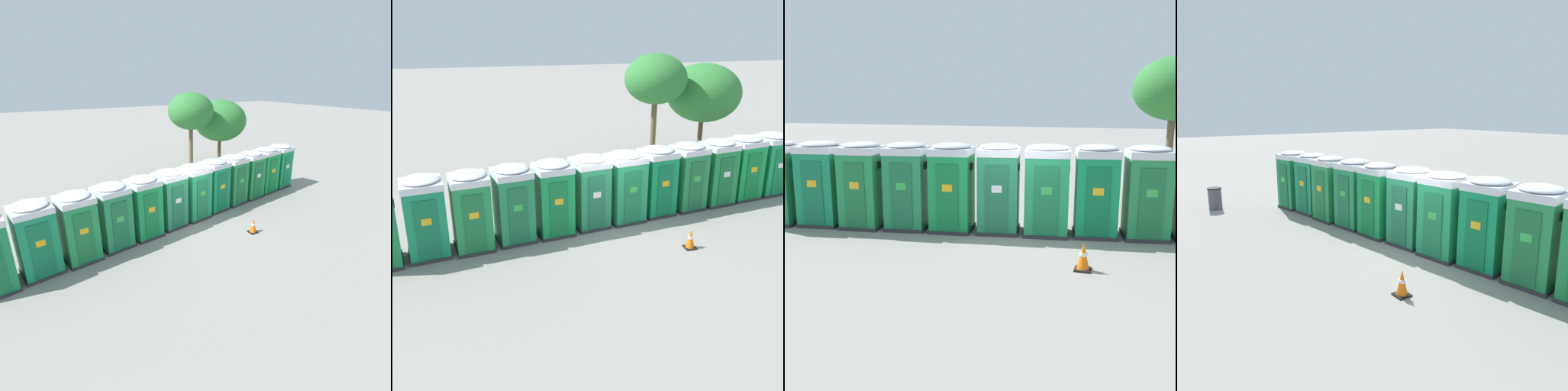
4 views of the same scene
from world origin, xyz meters
TOP-DOWN VIEW (x-y plane):
  - ground_plane at (0.00, 0.00)m, footprint 120.00×120.00m
  - portapotty_1 at (-6.05, -0.54)m, footprint 1.39×1.38m
  - portapotty_2 at (-4.71, -0.40)m, footprint 1.32×1.35m
  - portapotty_3 at (-3.39, -0.12)m, footprint 1.36×1.38m
  - portapotty_4 at (-2.06, 0.07)m, footprint 1.34×1.36m
  - portapotty_5 at (-0.74, 0.36)m, footprint 1.36×1.39m
  - portapotty_6 at (0.59, 0.54)m, footprint 1.42×1.39m
  - portapotty_7 at (1.90, 0.84)m, footprint 1.35×1.38m
  - portapotty_8 at (3.23, 1.06)m, footprint 1.36×1.39m
  - street_tree_0 at (4.08, 6.72)m, footprint 2.95×2.95m
  - traffic_cone at (1.91, -2.07)m, footprint 0.36×0.36m

SIDE VIEW (x-z plane):
  - ground_plane at x=0.00m, z-range 0.00..0.00m
  - traffic_cone at x=1.91m, z-range -0.01..0.63m
  - portapotty_6 at x=0.59m, z-range 0.01..2.55m
  - portapotty_1 at x=-6.05m, z-range 0.01..2.55m
  - portapotty_4 at x=-2.06m, z-range 0.01..2.55m
  - portapotty_3 at x=-3.39m, z-range 0.01..2.55m
  - portapotty_7 at x=1.90m, z-range 0.01..2.55m
  - portapotty_8 at x=3.23m, z-range 0.01..2.55m
  - portapotty_2 at x=-4.71m, z-range 0.01..2.55m
  - portapotty_5 at x=-0.74m, z-range 0.01..2.55m
  - street_tree_0 at x=4.08m, z-range 1.47..6.80m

